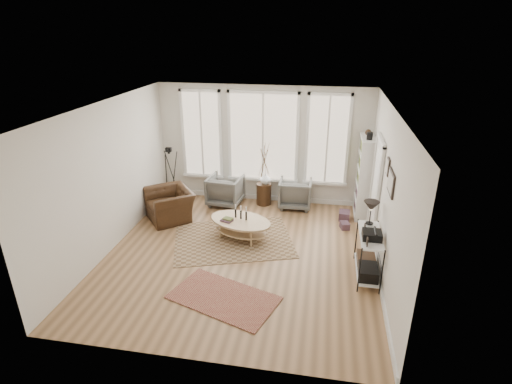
% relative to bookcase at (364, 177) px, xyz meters
% --- Properties ---
extents(room, '(5.50, 5.54, 2.90)m').
position_rel_bookcase_xyz_m(room, '(-2.42, -2.20, 0.47)').
color(room, '#A3784F').
rests_on(room, ground).
extents(bay_window, '(4.14, 0.12, 2.24)m').
position_rel_bookcase_xyz_m(bay_window, '(-2.44, 0.49, 0.65)').
color(bay_window, tan).
rests_on(bay_window, ground).
extents(door, '(0.09, 1.06, 2.22)m').
position_rel_bookcase_xyz_m(door, '(0.13, -1.08, 0.17)').
color(door, silver).
rests_on(door, ground).
extents(bookcase, '(0.31, 0.85, 2.06)m').
position_rel_bookcase_xyz_m(bookcase, '(0.00, 0.00, 0.00)').
color(bookcase, white).
rests_on(bookcase, ground).
extents(low_shelf, '(0.38, 1.08, 1.30)m').
position_rel_bookcase_xyz_m(low_shelf, '(-0.06, -2.52, -0.44)').
color(low_shelf, white).
rests_on(low_shelf, ground).
extents(wall_art, '(0.04, 0.88, 0.44)m').
position_rel_bookcase_xyz_m(wall_art, '(0.14, -2.49, 0.92)').
color(wall_art, black).
rests_on(wall_art, ground).
extents(rug_main, '(2.86, 2.47, 0.01)m').
position_rel_bookcase_xyz_m(rug_main, '(-2.71, -1.70, -0.95)').
color(rug_main, brown).
rests_on(rug_main, ground).
extents(rug_runner, '(1.96, 1.49, 0.01)m').
position_rel_bookcase_xyz_m(rug_runner, '(-2.43, -3.62, -0.94)').
color(rug_runner, maroon).
rests_on(rug_runner, ground).
extents(coffee_table, '(1.55, 1.24, 0.62)m').
position_rel_bookcase_xyz_m(coffee_table, '(-2.58, -1.59, -0.62)').
color(coffee_table, tan).
rests_on(coffee_table, ground).
extents(armchair_left, '(0.88, 0.90, 0.75)m').
position_rel_bookcase_xyz_m(armchair_left, '(-3.31, 0.06, -0.58)').
color(armchair_left, '#63635F').
rests_on(armchair_left, ground).
extents(armchair_right, '(0.78, 0.81, 0.72)m').
position_rel_bookcase_xyz_m(armchair_right, '(-1.58, 0.21, -0.59)').
color(armchair_right, '#63635F').
rests_on(armchair_right, ground).
extents(side_table, '(0.37, 0.37, 1.54)m').
position_rel_bookcase_xyz_m(side_table, '(-2.36, 0.22, -0.22)').
color(side_table, '#382212').
rests_on(side_table, ground).
extents(vase, '(0.32, 0.32, 0.27)m').
position_rel_bookcase_xyz_m(vase, '(-2.33, 0.22, -0.27)').
color(vase, silver).
rests_on(vase, side_table).
extents(accent_chair, '(1.43, 1.41, 0.70)m').
position_rel_bookcase_xyz_m(accent_chair, '(-4.38, -0.95, -0.61)').
color(accent_chair, '#382212').
rests_on(accent_chair, ground).
extents(tripod_camera, '(0.50, 0.50, 1.43)m').
position_rel_bookcase_xyz_m(tripod_camera, '(-4.69, -0.02, -0.30)').
color(tripod_camera, black).
rests_on(tripod_camera, ground).
extents(book_stack_near, '(0.26, 0.32, 0.20)m').
position_rel_bookcase_xyz_m(book_stack_near, '(-0.39, -0.31, -0.86)').
color(book_stack_near, maroon).
rests_on(book_stack_near, ground).
extents(book_stack_far, '(0.23, 0.27, 0.15)m').
position_rel_bookcase_xyz_m(book_stack_far, '(-0.39, -0.77, -0.88)').
color(book_stack_far, maroon).
rests_on(book_stack_far, ground).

